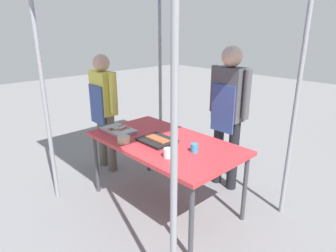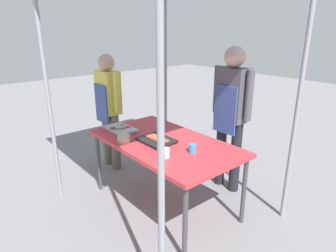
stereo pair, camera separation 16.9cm
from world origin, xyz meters
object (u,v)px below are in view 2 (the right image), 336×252
(drink_cup_by_wok, at_px, (165,153))
(customer_nearby, at_px, (109,103))
(condiment_bowl, at_px, (124,139))
(tray_grilled_sausages, at_px, (156,140))
(tray_meat_skewers, at_px, (120,129))
(vendor_woman, at_px, (231,108))
(drink_cup_near_edge, at_px, (192,148))
(stall_table, at_px, (164,146))

(drink_cup_by_wok, height_order, customer_nearby, customer_nearby)
(condiment_bowl, height_order, customer_nearby, customer_nearby)
(tray_grilled_sausages, height_order, tray_meat_skewers, tray_grilled_sausages)
(tray_grilled_sausages, xyz_separation_m, customer_nearby, (-1.17, 0.11, 0.14))
(tray_grilled_sausages, distance_m, vendor_woman, 0.95)
(drink_cup_near_edge, height_order, drink_cup_by_wok, drink_cup_by_wok)
(tray_meat_skewers, distance_m, customer_nearby, 0.69)
(stall_table, bearing_deg, vendor_woman, 77.00)
(customer_nearby, bearing_deg, drink_cup_near_edge, -0.75)
(tray_grilled_sausages, relative_size, vendor_woman, 0.22)
(condiment_bowl, relative_size, vendor_woman, 0.08)
(tray_meat_skewers, bearing_deg, customer_nearby, 161.14)
(condiment_bowl, xyz_separation_m, drink_cup_near_edge, (0.64, 0.34, 0.01))
(tray_grilled_sausages, bearing_deg, tray_meat_skewers, -169.03)
(customer_nearby, bearing_deg, drink_cup_by_wok, -10.60)
(tray_meat_skewers, relative_size, drink_cup_by_wok, 4.49)
(drink_cup_near_edge, bearing_deg, stall_table, -177.76)
(tray_grilled_sausages, xyz_separation_m, drink_cup_by_wok, (0.35, -0.17, 0.02))
(condiment_bowl, relative_size, customer_nearby, 0.08)
(tray_grilled_sausages, xyz_separation_m, vendor_woman, (0.22, 0.89, 0.23))
(stall_table, height_order, customer_nearby, customer_nearby)
(tray_meat_skewers, height_order, condiment_bowl, condiment_bowl)
(condiment_bowl, distance_m, drink_cup_by_wok, 0.57)
(stall_table, bearing_deg, condiment_bowl, -127.30)
(stall_table, relative_size, tray_grilled_sausages, 4.43)
(stall_table, bearing_deg, customer_nearby, 178.26)
(stall_table, distance_m, condiment_bowl, 0.42)
(drink_cup_near_edge, xyz_separation_m, vendor_woman, (-0.21, 0.80, 0.21))
(stall_table, distance_m, vendor_woman, 0.89)
(drink_cup_near_edge, xyz_separation_m, customer_nearby, (-1.59, 0.02, 0.12))
(customer_nearby, bearing_deg, vendor_woman, 29.32)
(stall_table, bearing_deg, tray_meat_skewers, -162.27)
(tray_grilled_sausages, bearing_deg, customer_nearby, 174.46)
(drink_cup_near_edge, bearing_deg, customer_nearby, 179.25)
(drink_cup_near_edge, distance_m, drink_cup_by_wok, 0.27)
(vendor_woman, bearing_deg, drink_cup_by_wok, 96.79)
(tray_meat_skewers, xyz_separation_m, drink_cup_by_wok, (0.88, -0.07, 0.03))
(stall_table, relative_size, customer_nearby, 1.04)
(tray_meat_skewers, xyz_separation_m, condiment_bowl, (0.32, -0.15, 0.02))
(tray_grilled_sausages, bearing_deg, drink_cup_near_edge, 12.24)
(tray_meat_skewers, height_order, drink_cup_near_edge, drink_cup_near_edge)
(vendor_woman, height_order, customer_nearby, vendor_woman)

